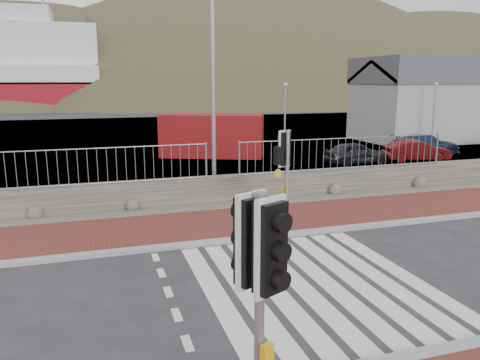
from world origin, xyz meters
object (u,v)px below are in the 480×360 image
object	(u,v)px
traffic_signal_near	(260,265)
traffic_signal_far	(286,157)
car_c	(426,144)
streetlight	(217,54)
car_a	(355,153)
car_b	(416,151)
shipping_container	(213,135)

from	to	relation	value
traffic_signal_near	traffic_signal_far	bearing A→B (deg)	40.34
traffic_signal_near	car_c	bearing A→B (deg)	22.32
traffic_signal_far	traffic_signal_near	bearing A→B (deg)	46.28
traffic_signal_near	streetlight	size ratio (longest dim) A/B	0.33
car_a	car_c	distance (m)	5.97
car_b	car_c	xyz separation A→B (m)	(2.16, 1.91, 0.01)
traffic_signal_near	shipping_container	bearing A→B (deg)	52.70
traffic_signal_near	streetlight	xyz separation A→B (m)	(2.63, 11.83, 2.96)
traffic_signal_far	car_b	xyz separation A→B (m)	(11.15, 8.52, -1.50)
car_b	shipping_container	bearing A→B (deg)	76.81
streetlight	car_c	size ratio (longest dim) A/B	2.32
streetlight	car_a	bearing A→B (deg)	24.87
traffic_signal_far	car_c	size ratio (longest dim) A/B	0.72
shipping_container	car_c	bearing A→B (deg)	8.78
traffic_signal_far	car_a	world-z (taller)	traffic_signal_far
traffic_signal_far	car_c	distance (m)	16.98
streetlight	car_a	size ratio (longest dim) A/B	2.74
traffic_signal_far	car_c	bearing A→B (deg)	-160.57
car_a	car_b	size ratio (longest dim) A/B	0.98
traffic_signal_far	shipping_container	xyz separation A→B (m)	(1.20, 13.49, -0.88)
traffic_signal_near	traffic_signal_far	world-z (taller)	traffic_signal_near
traffic_signal_near	traffic_signal_far	distance (m)	8.39
car_c	car_a	bearing A→B (deg)	114.32
car_a	car_b	world-z (taller)	car_a
car_a	car_c	bearing A→B (deg)	-74.57
traffic_signal_far	shipping_container	world-z (taller)	traffic_signal_far
traffic_signal_far	streetlight	distance (m)	5.31
shipping_container	car_c	xyz separation A→B (m)	(12.11, -3.06, -0.62)
traffic_signal_far	car_c	world-z (taller)	traffic_signal_far
streetlight	car_b	bearing A→B (deg)	16.60
streetlight	shipping_container	xyz separation A→B (m)	(2.13, 9.27, -3.96)
traffic_signal_near	car_b	distance (m)	21.88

